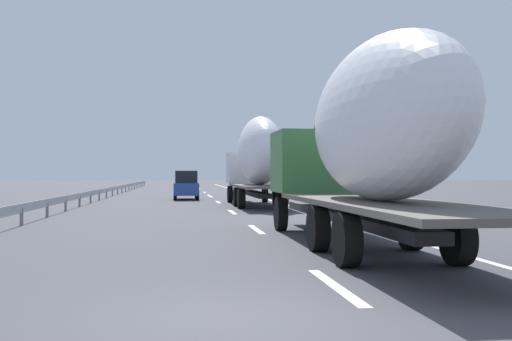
% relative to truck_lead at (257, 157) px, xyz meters
% --- Properties ---
extents(ground_plane, '(260.00, 260.00, 0.00)m').
position_rel_truck_lead_xyz_m(ground_plane, '(14.08, 3.60, -2.69)').
color(ground_plane, '#424247').
extents(lane_stripe_0, '(3.20, 0.20, 0.01)m').
position_rel_truck_lead_xyz_m(lane_stripe_0, '(-23.92, 1.80, -2.68)').
color(lane_stripe_0, white).
rests_on(lane_stripe_0, ground_plane).
extents(lane_stripe_1, '(3.20, 0.20, 0.01)m').
position_rel_truck_lead_xyz_m(lane_stripe_1, '(-13.94, 1.80, -2.68)').
color(lane_stripe_1, white).
rests_on(lane_stripe_1, ground_plane).
extents(lane_stripe_2, '(3.20, 0.20, 0.01)m').
position_rel_truck_lead_xyz_m(lane_stripe_2, '(-4.99, 1.80, -2.68)').
color(lane_stripe_2, white).
rests_on(lane_stripe_2, ground_plane).
extents(lane_stripe_3, '(3.20, 0.20, 0.01)m').
position_rel_truck_lead_xyz_m(lane_stripe_3, '(5.30, 1.80, -2.68)').
color(lane_stripe_3, white).
rests_on(lane_stripe_3, ground_plane).
extents(lane_stripe_4, '(3.20, 0.20, 0.01)m').
position_rel_truck_lead_xyz_m(lane_stripe_4, '(14.90, 1.80, -2.68)').
color(lane_stripe_4, white).
rests_on(lane_stripe_4, ground_plane).
extents(lane_stripe_5, '(3.20, 0.20, 0.01)m').
position_rel_truck_lead_xyz_m(lane_stripe_5, '(17.52, 1.80, -2.68)').
color(lane_stripe_5, white).
rests_on(lane_stripe_5, ground_plane).
extents(lane_stripe_6, '(3.20, 0.20, 0.01)m').
position_rel_truck_lead_xyz_m(lane_stripe_6, '(26.48, 1.80, -2.68)').
color(lane_stripe_6, white).
rests_on(lane_stripe_6, ground_plane).
extents(lane_stripe_7, '(3.20, 0.20, 0.01)m').
position_rel_truck_lead_xyz_m(lane_stripe_7, '(41.15, 1.80, -2.68)').
color(lane_stripe_7, white).
rests_on(lane_stripe_7, ground_plane).
extents(lane_stripe_8, '(3.20, 0.20, 0.01)m').
position_rel_truck_lead_xyz_m(lane_stripe_8, '(59.44, 1.80, -2.68)').
color(lane_stripe_8, white).
rests_on(lane_stripe_8, ground_plane).
extents(edge_line_right, '(110.00, 0.20, 0.01)m').
position_rel_truck_lead_xyz_m(edge_line_right, '(19.08, -1.90, -2.68)').
color(edge_line_right, white).
rests_on(edge_line_right, ground_plane).
extents(truck_lead, '(12.84, 2.55, 4.82)m').
position_rel_truck_lead_xyz_m(truck_lead, '(0.00, 0.00, 0.00)').
color(truck_lead, silver).
rests_on(truck_lead, ground_plane).
extents(truck_trailing, '(14.21, 2.55, 4.63)m').
position_rel_truck_lead_xyz_m(truck_trailing, '(-19.73, 0.00, -0.07)').
color(truck_trailing, '#387038').
rests_on(truck_trailing, ground_plane).
extents(car_blue_sedan, '(4.31, 1.72, 2.00)m').
position_rel_truck_lead_xyz_m(car_blue_sedan, '(9.66, 3.77, -1.70)').
color(car_blue_sedan, '#28479E').
rests_on(car_blue_sedan, ground_plane).
extents(car_silver_hatch, '(4.56, 1.73, 1.89)m').
position_rel_truck_lead_xyz_m(car_silver_hatch, '(66.59, 3.70, -1.74)').
color(car_silver_hatch, '#ADB2B7').
rests_on(car_silver_hatch, ground_plane).
extents(road_sign, '(0.10, 0.90, 3.13)m').
position_rel_truck_lead_xyz_m(road_sign, '(20.81, -3.10, -0.52)').
color(road_sign, gray).
rests_on(road_sign, ground_plane).
extents(tree_0, '(3.90, 3.90, 5.08)m').
position_rel_truck_lead_xyz_m(tree_0, '(53.88, -8.02, 0.58)').
color(tree_0, '#472D19').
rests_on(tree_0, ground_plane).
extents(tree_1, '(3.79, 3.79, 6.07)m').
position_rel_truck_lead_xyz_m(tree_1, '(7.24, -9.13, 1.30)').
color(tree_1, '#472D19').
rests_on(tree_1, ground_plane).
extents(tree_2, '(2.83, 2.83, 6.57)m').
position_rel_truck_lead_xyz_m(tree_2, '(14.97, -6.85, 1.54)').
color(tree_2, '#472D19').
rests_on(tree_2, ground_plane).
extents(guardrail_median, '(94.00, 0.10, 0.76)m').
position_rel_truck_lead_xyz_m(guardrail_median, '(17.08, 9.60, -2.11)').
color(guardrail_median, '#9EA0A5').
rests_on(guardrail_median, ground_plane).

